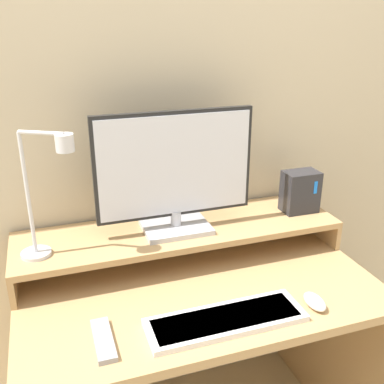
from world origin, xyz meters
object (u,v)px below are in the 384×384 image
(router_dock, at_px, (300,191))
(mouse, at_px, (315,302))
(desk_lamp, at_px, (47,191))
(monitor, at_px, (175,172))
(keyboard, at_px, (226,320))
(remote_control, at_px, (103,340))

(router_dock, bearing_deg, mouse, -114.10)
(desk_lamp, distance_m, mouse, 0.86)
(mouse, bearing_deg, router_dock, 65.90)
(monitor, relative_size, mouse, 5.80)
(router_dock, height_order, mouse, router_dock)
(desk_lamp, relative_size, mouse, 4.30)
(desk_lamp, bearing_deg, keyboard, -37.32)
(mouse, bearing_deg, monitor, 126.60)
(router_dock, relative_size, remote_control, 0.91)
(monitor, distance_m, remote_control, 0.58)
(desk_lamp, xyz_separation_m, router_dock, (0.90, 0.07, -0.14))
(monitor, distance_m, router_dock, 0.51)
(desk_lamp, bearing_deg, mouse, -25.89)
(desk_lamp, xyz_separation_m, mouse, (0.72, -0.35, -0.32))
(desk_lamp, bearing_deg, remote_control, -72.38)
(monitor, relative_size, router_dock, 3.43)
(router_dock, bearing_deg, desk_lamp, -175.81)
(router_dock, xyz_separation_m, remote_control, (-0.81, -0.37, -0.18))
(router_dock, relative_size, mouse, 1.69)
(monitor, xyz_separation_m, remote_control, (-0.31, -0.37, -0.31))
(monitor, distance_m, mouse, 0.60)
(remote_control, bearing_deg, monitor, 49.52)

